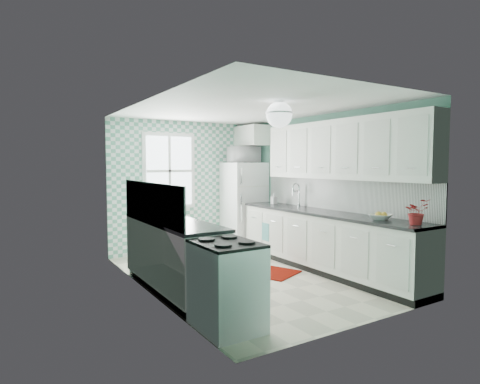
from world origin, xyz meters
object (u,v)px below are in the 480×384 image
stove (227,284)px  ceiling_light (279,114)px  fruit_bowl (381,217)px  microwave (244,155)px  sink (291,207)px  fridge (244,205)px  potted_plant (416,212)px

stove → ceiling_light: bearing=27.0°
fruit_bowl → microwave: microwave is taller
sink → fridge: bearing=94.2°
fridge → stove: size_ratio=1.95×
ceiling_light → fridge: ceiling_light is taller
ceiling_light → potted_plant: 2.09m
potted_plant → microwave: microwave is taller
stove → fruit_bowl: bearing=-2.7°
ceiling_light → sink: ceiling_light is taller
fridge → microwave: size_ratio=2.97×
stove → sink: bearing=35.3°
sink → stove: bearing=-140.5°
ceiling_light → microwave: bearing=67.0°
fruit_bowl → microwave: 3.41m
fridge → fruit_bowl: (0.09, -3.29, 0.12)m
ceiling_light → sink: size_ratio=0.65×
ceiling_light → stove: ceiling_light is taller
fridge → potted_plant: bearing=-85.5°
stove → fruit_bowl: size_ratio=2.97×
ceiling_light → fruit_bowl: 1.92m
sink → potted_plant: sink is taller
fridge → stove: fridge is taller
fridge → microwave: bearing=57.0°
ceiling_light → microwave: ceiling_light is taller
fridge → stove: (-2.31, -3.34, -0.39)m
microwave → potted_plant: bearing=91.4°
fridge → stove: 4.08m
potted_plant → microwave: bearing=91.4°
fruit_bowl → microwave: bearing=91.6°
fridge → fruit_bowl: size_ratio=5.78×
fridge → fruit_bowl: fridge is taller
microwave → ceiling_light: bearing=67.1°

